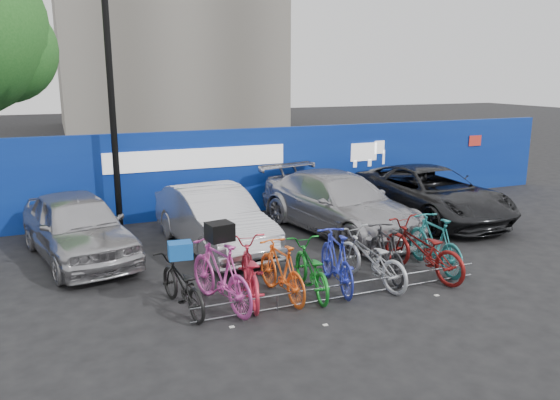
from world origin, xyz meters
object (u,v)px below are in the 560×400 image
car_3 (430,193)px  bike_5 (337,260)px  bike_rack (345,290)px  bike_3 (282,270)px  lamppost (112,100)px  bike_4 (311,269)px  car_2 (339,203)px  bike_9 (435,243)px  car_1 (214,219)px  car_0 (78,226)px  bike_1 (221,274)px  bike_0 (182,285)px  bike_6 (371,258)px  bike_2 (250,271)px  bike_7 (386,252)px  bike_8 (422,249)px

car_3 → bike_5: size_ratio=2.76×
bike_rack → bike_3: size_ratio=3.24×
lamppost → bike_4: bearing=-63.7°
car_2 → bike_9: car_2 is taller
bike_3 → car_1: bearing=-88.8°
car_0 → bike_1: bearing=-72.1°
car_0 → bike_4: (3.79, -3.64, -0.25)m
bike_0 → bike_6: bike_6 is taller
bike_5 → lamppost: bearing=-49.4°
bike_3 → bike_6: (1.82, -0.02, -0.01)m
lamppost → bike_6: size_ratio=3.16×
bike_4 → bike_6: bike_6 is taller
bike_4 → bike_6: bearing=-173.7°
bike_5 → bike_2: bearing=5.1°
bike_5 → bike_6: 0.71m
bike_rack → bike_4: bearing=134.6°
bike_rack → bike_5: bike_5 is taller
car_1 → bike_7: size_ratio=2.44×
bike_0 → bike_3: bearing=165.7°
bike_1 → bike_5: (2.21, -0.01, -0.04)m
bike_1 → bike_4: 1.67m
car_2 → bike_4: bearing=-136.4°
car_2 → bike_5: car_2 is taller
lamppost → car_1: lamppost is taller
bike_1 → bike_8: 4.07m
bike_6 → bike_2: bearing=-14.2°
bike_9 → car_0: bearing=-23.8°
car_0 → bike_5: car_0 is taller
bike_4 → bike_8: bike_8 is taller
car_3 → bike_6: car_3 is taller
lamppost → bike_0: (0.42, -5.38, -2.81)m
bike_9 → bike_8: bearing=26.6°
car_3 → bike_7: bearing=-138.5°
bike_3 → bike_4: 0.56m
bike_1 → bike_7: size_ratio=1.14×
car_0 → car_3: car_0 is taller
car_3 → bike_2: size_ratio=2.56×
bike_6 → bike_7: bearing=-170.6°
bike_6 → bike_9: 1.61m
car_2 → bike_8: size_ratio=2.42×
lamppost → bike_6: 7.37m
bike_8 → bike_4: bearing=-11.0°
bike_rack → car_2: (1.91, 3.81, 0.57)m
car_0 → car_3: (9.09, -0.10, -0.01)m
bike_7 → car_0: bearing=-21.7°
car_3 → bike_7: car_3 is taller
bike_2 → bike_3: size_ratio=1.15×
bike_0 → bike_2: 1.21m
bike_3 → bike_0: bearing=-9.6°
car_2 → bike_7: bearing=-112.9°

